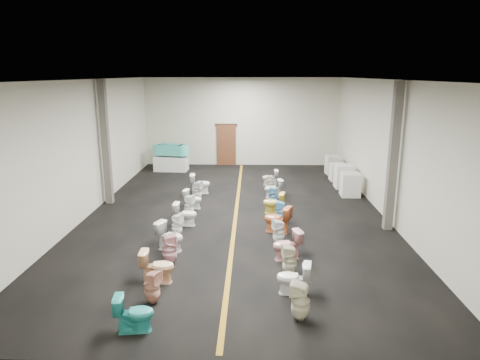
% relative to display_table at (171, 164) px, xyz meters
% --- Properties ---
extents(floor, '(16.00, 16.00, 0.00)m').
position_rel_display_table_xyz_m(floor, '(3.45, -6.47, -0.36)').
color(floor, black).
rests_on(floor, ground).
extents(ceiling, '(16.00, 16.00, 0.00)m').
position_rel_display_table_xyz_m(ceiling, '(3.45, -6.47, 4.14)').
color(ceiling, black).
rests_on(ceiling, ground).
extents(wall_back, '(10.00, 0.00, 10.00)m').
position_rel_display_table_xyz_m(wall_back, '(3.45, 1.53, 1.89)').
color(wall_back, beige).
rests_on(wall_back, ground).
extents(wall_front, '(10.00, 0.00, 10.00)m').
position_rel_display_table_xyz_m(wall_front, '(3.45, -14.47, 1.89)').
color(wall_front, beige).
rests_on(wall_front, ground).
extents(wall_left, '(0.00, 16.00, 16.00)m').
position_rel_display_table_xyz_m(wall_left, '(-1.55, -6.47, 1.89)').
color(wall_left, beige).
rests_on(wall_left, ground).
extents(wall_right, '(0.00, 16.00, 16.00)m').
position_rel_display_table_xyz_m(wall_right, '(8.45, -6.47, 1.89)').
color(wall_right, beige).
rests_on(wall_right, ground).
extents(aisle_stripe, '(0.12, 15.60, 0.01)m').
position_rel_display_table_xyz_m(aisle_stripe, '(3.45, -6.47, -0.35)').
color(aisle_stripe, '#976A16').
rests_on(aisle_stripe, floor).
extents(back_door, '(1.00, 0.10, 2.10)m').
position_rel_display_table_xyz_m(back_door, '(2.65, 1.47, 0.69)').
color(back_door, '#562D19').
rests_on(back_door, floor).
extents(door_frame, '(1.15, 0.08, 0.10)m').
position_rel_display_table_xyz_m(door_frame, '(2.65, 1.48, 1.76)').
color(door_frame, '#331C11').
rests_on(door_frame, back_door).
extents(column_left, '(0.25, 0.25, 4.50)m').
position_rel_display_table_xyz_m(column_left, '(-1.30, -5.47, 1.89)').
color(column_left, '#59544C').
rests_on(column_left, floor).
extents(column_right, '(0.25, 0.25, 4.50)m').
position_rel_display_table_xyz_m(column_right, '(8.20, -7.97, 1.89)').
color(column_right, '#59544C').
rests_on(column_right, floor).
extents(display_table, '(1.65, 0.89, 0.71)m').
position_rel_display_table_xyz_m(display_table, '(0.00, 0.00, 0.00)').
color(display_table, white).
rests_on(display_table, floor).
extents(bathtub, '(1.83, 0.91, 0.55)m').
position_rel_display_table_xyz_m(bathtub, '(-0.00, 0.00, 0.71)').
color(bathtub, '#44C4B0').
rests_on(bathtub, display_table).
extents(appliance_crate_a, '(0.72, 0.72, 0.91)m').
position_rel_display_table_xyz_m(appliance_crate_a, '(7.85, -4.31, 0.10)').
color(appliance_crate_a, silver).
rests_on(appliance_crate_a, floor).
extents(appliance_crate_b, '(0.73, 0.73, 0.98)m').
position_rel_display_table_xyz_m(appliance_crate_b, '(7.85, -3.06, 0.13)').
color(appliance_crate_b, silver).
rests_on(appliance_crate_b, floor).
extents(appliance_crate_c, '(0.72, 0.72, 0.77)m').
position_rel_display_table_xyz_m(appliance_crate_c, '(7.85, -1.81, 0.03)').
color(appliance_crate_c, silver).
rests_on(appliance_crate_c, floor).
extents(appliance_crate_d, '(0.67, 0.67, 0.88)m').
position_rel_display_table_xyz_m(appliance_crate_d, '(7.85, -0.52, 0.08)').
color(appliance_crate_d, beige).
rests_on(appliance_crate_d, floor).
extents(toilet_left_0, '(0.76, 0.49, 0.73)m').
position_rel_display_table_xyz_m(toilet_left_0, '(1.83, -13.58, 0.01)').
color(toilet_left_0, teal).
rests_on(toilet_left_0, floor).
extents(toilet_left_1, '(0.44, 0.43, 0.73)m').
position_rel_display_table_xyz_m(toilet_left_1, '(1.93, -12.57, 0.01)').
color(toilet_left_1, tan).
rests_on(toilet_left_1, floor).
extents(toilet_left_2, '(0.79, 0.47, 0.78)m').
position_rel_display_table_xyz_m(toilet_left_2, '(1.84, -11.66, 0.04)').
color(toilet_left_2, '#F8C091').
rests_on(toilet_left_2, floor).
extents(toilet_left_3, '(0.46, 0.45, 0.82)m').
position_rel_display_table_xyz_m(toilet_left_3, '(1.94, -10.70, 0.05)').
color(toilet_left_3, '#DD9FA5').
rests_on(toilet_left_3, floor).
extents(toilet_left_4, '(0.88, 0.70, 0.79)m').
position_rel_display_table_xyz_m(toilet_left_4, '(1.78, -9.80, 0.04)').
color(toilet_left_4, white).
rests_on(toilet_left_4, floor).
extents(toilet_left_5, '(0.41, 0.41, 0.69)m').
position_rel_display_table_xyz_m(toilet_left_5, '(1.79, -8.77, -0.01)').
color(toilet_left_5, white).
rests_on(toilet_left_5, floor).
extents(toilet_left_6, '(0.75, 0.45, 0.74)m').
position_rel_display_table_xyz_m(toilet_left_6, '(1.90, -7.83, 0.02)').
color(toilet_left_6, white).
rests_on(toilet_left_6, floor).
extents(toilet_left_7, '(0.43, 0.42, 0.74)m').
position_rel_display_table_xyz_m(toilet_left_7, '(1.88, -6.93, 0.01)').
color(toilet_left_7, white).
rests_on(toilet_left_7, floor).
extents(toilet_left_8, '(0.73, 0.52, 0.67)m').
position_rel_display_table_xyz_m(toilet_left_8, '(1.89, -6.04, -0.02)').
color(toilet_left_8, white).
rests_on(toilet_left_8, floor).
extents(toilet_left_9, '(0.44, 0.44, 0.74)m').
position_rel_display_table_xyz_m(toilet_left_9, '(1.94, -5.05, 0.02)').
color(toilet_left_9, white).
rests_on(toilet_left_9, floor).
extents(toilet_left_10, '(0.81, 0.49, 0.80)m').
position_rel_display_table_xyz_m(toilet_left_10, '(1.92, -4.10, 0.04)').
color(toilet_left_10, white).
rests_on(toilet_left_10, floor).
extents(toilet_right_0, '(0.47, 0.47, 0.81)m').
position_rel_display_table_xyz_m(toilet_right_0, '(4.95, -13.13, 0.05)').
color(toilet_right_0, beige).
rests_on(toilet_right_0, floor).
extents(toilet_right_1, '(0.79, 0.53, 0.75)m').
position_rel_display_table_xyz_m(toilet_right_1, '(4.91, -12.12, 0.02)').
color(toilet_right_1, white).
rests_on(toilet_right_1, floor).
extents(toilet_right_2, '(0.38, 0.38, 0.76)m').
position_rel_display_table_xyz_m(toilet_right_2, '(4.90, -11.20, 0.03)').
color(toilet_right_2, beige).
rests_on(toilet_right_2, floor).
extents(toilet_right_3, '(0.85, 0.63, 0.77)m').
position_rel_display_table_xyz_m(toilet_right_3, '(4.91, -10.29, 0.03)').
color(toilet_right_3, '#D69897').
rests_on(toilet_right_3, floor).
extents(toilet_right_4, '(0.42, 0.42, 0.74)m').
position_rel_display_table_xyz_m(toilet_right_4, '(4.76, -9.33, 0.01)').
color(toilet_right_4, white).
rests_on(toilet_right_4, floor).
extents(toilet_right_5, '(0.93, 0.74, 0.84)m').
position_rel_display_table_xyz_m(toilet_right_5, '(4.77, -8.37, 0.06)').
color(toilet_right_5, '#D16E39').
rests_on(toilet_right_5, floor).
extents(toilet_right_6, '(0.37, 0.37, 0.71)m').
position_rel_display_table_xyz_m(toilet_right_6, '(4.95, -7.45, -0.00)').
color(toilet_right_6, '#72BFE9').
rests_on(toilet_right_6, floor).
extents(toilet_right_7, '(0.81, 0.56, 0.75)m').
position_rel_display_table_xyz_m(toilet_right_7, '(4.75, -6.56, 0.02)').
color(toilet_right_7, '#F2D951').
rests_on(toilet_right_7, floor).
extents(toilet_right_8, '(0.32, 0.32, 0.68)m').
position_rel_display_table_xyz_m(toilet_right_8, '(4.77, -5.62, -0.02)').
color(toilet_right_8, '#62A9D2').
rests_on(toilet_right_8, floor).
extents(toilet_right_9, '(0.78, 0.54, 0.72)m').
position_rel_display_table_xyz_m(toilet_right_9, '(4.83, -4.63, 0.00)').
color(toilet_right_9, silver).
rests_on(toilet_right_9, floor).
extents(toilet_right_10, '(0.34, 0.33, 0.68)m').
position_rel_display_table_xyz_m(toilet_right_10, '(4.73, -3.77, -0.01)').
color(toilet_right_10, beige).
rests_on(toilet_right_10, floor).
extents(toilet_right_11, '(0.70, 0.44, 0.68)m').
position_rel_display_table_xyz_m(toilet_right_11, '(4.79, -2.76, -0.01)').
color(toilet_right_11, white).
rests_on(toilet_right_11, floor).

